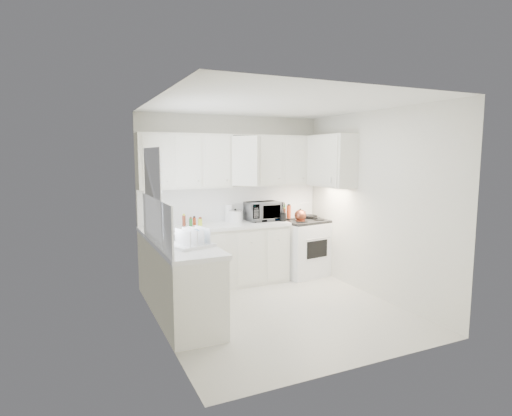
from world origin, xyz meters
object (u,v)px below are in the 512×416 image
rice_cooker (235,216)px  stove (304,240)px  tea_kettle (300,215)px  microwave (263,209)px  utensil_crock (283,211)px  dish_rack (192,236)px

rice_cooker → stove: bearing=2.0°
tea_kettle → microwave: bearing=141.1°
tea_kettle → utensil_crock: 0.29m
microwave → tea_kettle: bearing=-28.8°
stove → utensil_crock: bearing=-176.3°
utensil_crock → dish_rack: size_ratio=0.71×
tea_kettle → microwave: size_ratio=0.43×
utensil_crock → rice_cooker: bearing=163.8°
stove → utensil_crock: (-0.46, -0.10, 0.51)m
stove → rice_cooker: (-1.18, 0.11, 0.46)m
stove → dish_rack: size_ratio=2.66×
utensil_crock → microwave: bearing=142.3°
microwave → dish_rack: (-1.56, -1.39, -0.06)m
stove → tea_kettle: size_ratio=5.10×
stove → microwave: size_ratio=2.21×
rice_cooker → tea_kettle: bearing=-7.8°
microwave → dish_rack: microwave is taller
rice_cooker → dish_rack: bearing=-120.3°
stove → rice_cooker: 1.28m
tea_kettle → utensil_crock: (-0.28, 0.06, 0.06)m
microwave → dish_rack: 2.09m
microwave → utensil_crock: (0.25, -0.20, -0.02)m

